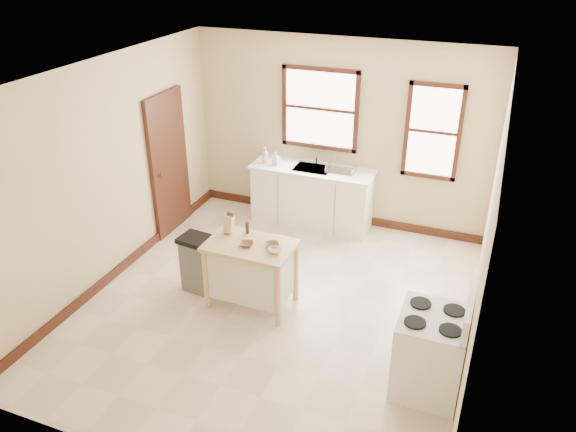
# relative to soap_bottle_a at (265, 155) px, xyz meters

# --- Properties ---
(floor) EXTENTS (5.00, 5.00, 0.00)m
(floor) POSITION_rel_soap_bottle_a_xyz_m (1.05, -2.15, -1.04)
(floor) COLOR beige
(floor) RESTS_ON ground
(ceiling) EXTENTS (5.00, 5.00, 0.00)m
(ceiling) POSITION_rel_soap_bottle_a_xyz_m (1.05, -2.15, 1.76)
(ceiling) COLOR white
(ceiling) RESTS_ON ground
(wall_back) EXTENTS (4.50, 0.04, 2.80)m
(wall_back) POSITION_rel_soap_bottle_a_xyz_m (1.05, 0.35, 0.36)
(wall_back) COLOR beige
(wall_back) RESTS_ON ground
(wall_left) EXTENTS (0.04, 5.00, 2.80)m
(wall_left) POSITION_rel_soap_bottle_a_xyz_m (-1.20, -2.15, 0.36)
(wall_left) COLOR beige
(wall_left) RESTS_ON ground
(wall_right) EXTENTS (0.04, 5.00, 2.80)m
(wall_right) POSITION_rel_soap_bottle_a_xyz_m (3.30, -2.15, 0.36)
(wall_right) COLOR beige
(wall_right) RESTS_ON ground
(window_main) EXTENTS (1.17, 0.06, 1.22)m
(window_main) POSITION_rel_soap_bottle_a_xyz_m (0.75, 0.33, 0.71)
(window_main) COLOR black
(window_main) RESTS_ON wall_back
(window_side) EXTENTS (0.77, 0.06, 1.37)m
(window_side) POSITION_rel_soap_bottle_a_xyz_m (2.40, 0.33, 0.56)
(window_side) COLOR black
(window_side) RESTS_ON wall_back
(door_left) EXTENTS (0.06, 0.90, 2.10)m
(door_left) POSITION_rel_soap_bottle_a_xyz_m (-1.16, -0.85, 0.01)
(door_left) COLOR black
(door_left) RESTS_ON ground
(baseboard_back) EXTENTS (4.50, 0.04, 0.12)m
(baseboard_back) POSITION_rel_soap_bottle_a_xyz_m (1.05, 0.32, -0.98)
(baseboard_back) COLOR black
(baseboard_back) RESTS_ON ground
(baseboard_left) EXTENTS (0.04, 5.00, 0.12)m
(baseboard_left) POSITION_rel_soap_bottle_a_xyz_m (-1.17, -2.15, -0.98)
(baseboard_left) COLOR black
(baseboard_left) RESTS_ON ground
(sink_counter) EXTENTS (1.86, 0.62, 0.92)m
(sink_counter) POSITION_rel_soap_bottle_a_xyz_m (0.75, 0.05, -0.58)
(sink_counter) COLOR white
(sink_counter) RESTS_ON ground
(faucet) EXTENTS (0.03, 0.03, 0.22)m
(faucet) POSITION_rel_soap_bottle_a_xyz_m (0.75, 0.23, -0.01)
(faucet) COLOR silver
(faucet) RESTS_ON sink_counter
(soap_bottle_a) EXTENTS (0.12, 0.12, 0.24)m
(soap_bottle_a) POSITION_rel_soap_bottle_a_xyz_m (0.00, 0.00, 0.00)
(soap_bottle_a) COLOR #B2B2B2
(soap_bottle_a) RESTS_ON sink_counter
(soap_bottle_b) EXTENTS (0.10, 0.10, 0.20)m
(soap_bottle_b) POSITION_rel_soap_bottle_a_xyz_m (0.19, -0.02, -0.02)
(soap_bottle_b) COLOR #B2B2B2
(soap_bottle_b) RESTS_ON sink_counter
(dish_rack) EXTENTS (0.46, 0.38, 0.10)m
(dish_rack) POSITION_rel_soap_bottle_a_xyz_m (1.18, 0.08, -0.07)
(dish_rack) COLOR silver
(dish_rack) RESTS_ON sink_counter
(kitchen_island) EXTENTS (1.04, 0.67, 0.84)m
(kitchen_island) POSITION_rel_soap_bottle_a_xyz_m (0.76, -2.22, -0.62)
(kitchen_island) COLOR tan
(kitchen_island) RESTS_ON ground
(knife_block) EXTENTS (0.10, 0.10, 0.20)m
(knife_block) POSITION_rel_soap_bottle_a_xyz_m (0.41, -2.06, -0.10)
(knife_block) COLOR #D9B572
(knife_block) RESTS_ON kitchen_island
(pepper_grinder) EXTENTS (0.05, 0.05, 0.15)m
(pepper_grinder) POSITION_rel_soap_bottle_a_xyz_m (0.62, -1.99, -0.12)
(pepper_grinder) COLOR #3D2310
(pepper_grinder) RESTS_ON kitchen_island
(bowl_a) EXTENTS (0.21, 0.21, 0.04)m
(bowl_a) POSITION_rel_soap_bottle_a_xyz_m (0.74, -2.26, -0.18)
(bowl_a) COLOR brown
(bowl_a) RESTS_ON kitchen_island
(bowl_b) EXTENTS (0.22, 0.22, 0.04)m
(bowl_b) POSITION_rel_soap_bottle_a_xyz_m (1.02, -2.17, -0.18)
(bowl_b) COLOR brown
(bowl_b) RESTS_ON kitchen_island
(bowl_c) EXTENTS (0.15, 0.15, 0.05)m
(bowl_c) POSITION_rel_soap_bottle_a_xyz_m (1.10, -2.28, -0.18)
(bowl_c) COLOR white
(bowl_c) RESTS_ON kitchen_island
(trash_bin) EXTENTS (0.42, 0.37, 0.75)m
(trash_bin) POSITION_rel_soap_bottle_a_xyz_m (-0.00, -2.17, -0.67)
(trash_bin) COLOR #5D5D5B
(trash_bin) RESTS_ON ground
(gas_stove) EXTENTS (0.70, 0.70, 1.13)m
(gas_stove) POSITION_rel_soap_bottle_a_xyz_m (2.97, -2.87, -0.48)
(gas_stove) COLOR white
(gas_stove) RESTS_ON ground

